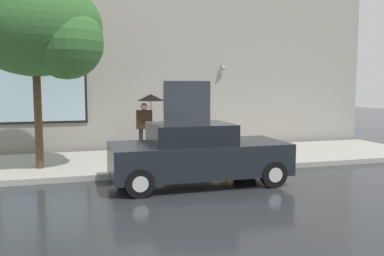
% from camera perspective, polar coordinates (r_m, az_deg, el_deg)
% --- Properties ---
extents(ground_plane, '(60.00, 60.00, 0.00)m').
position_cam_1_polar(ground_plane, '(9.90, -6.41, -8.25)').
color(ground_plane, '#282B2D').
extents(sidewalk, '(20.00, 4.00, 0.15)m').
position_cam_1_polar(sidewalk, '(12.78, -8.73, -4.70)').
color(sidewalk, '#A3A099').
rests_on(sidewalk, ground).
extents(building_facade, '(20.00, 0.67, 7.00)m').
position_cam_1_polar(building_facade, '(15.08, -10.28, 9.89)').
color(building_facade, '#9E998E').
rests_on(building_facade, ground).
extents(parked_car, '(4.32, 1.94, 1.52)m').
position_cam_1_polar(parked_car, '(10.03, 0.73, -3.70)').
color(parked_car, black).
rests_on(parked_car, ground).
extents(fire_hydrant, '(0.30, 0.44, 0.74)m').
position_cam_1_polar(fire_hydrant, '(12.19, 4.85, -3.10)').
color(fire_hydrant, yellow).
rests_on(fire_hydrant, sidewalk).
extents(pedestrian_with_umbrella, '(0.94, 0.92, 2.00)m').
position_cam_1_polar(pedestrian_with_umbrella, '(13.45, -6.16, 2.84)').
color(pedestrian_with_umbrella, black).
rests_on(pedestrian_with_umbrella, sidewalk).
extents(street_tree, '(3.57, 3.04, 5.21)m').
position_cam_1_polar(street_tree, '(11.85, -20.45, 12.82)').
color(street_tree, '#4C3823').
rests_on(street_tree, sidewalk).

